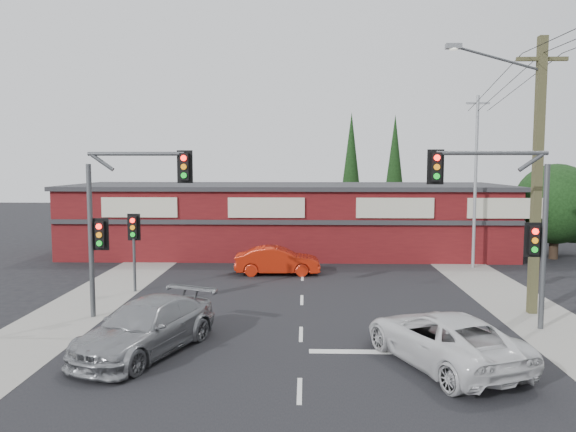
{
  "coord_description": "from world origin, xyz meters",
  "views": [
    {
      "loc": [
        0.12,
        -17.55,
        5.52
      ],
      "look_at": [
        -0.51,
        3.0,
        3.58
      ],
      "focal_mm": 35.0,
      "sensor_mm": 36.0,
      "label": 1
    }
  ],
  "objects_px": {
    "white_suv": "(443,338)",
    "shop_building": "(287,218)",
    "silver_suv": "(146,327)",
    "utility_pole": "(534,167)",
    "red_sedan": "(277,261)"
  },
  "relations": [
    {
      "from": "white_suv",
      "to": "shop_building",
      "type": "xyz_separation_m",
      "value": [
        -4.92,
        19.39,
        1.4
      ]
    },
    {
      "from": "silver_suv",
      "to": "shop_building",
      "type": "relative_size",
      "value": 0.19
    },
    {
      "from": "white_suv",
      "to": "silver_suv",
      "type": "relative_size",
      "value": 1.0
    },
    {
      "from": "shop_building",
      "to": "white_suv",
      "type": "bearing_deg",
      "value": -75.76
    },
    {
      "from": "utility_pole",
      "to": "white_suv",
      "type": "bearing_deg",
      "value": -129.48
    },
    {
      "from": "silver_suv",
      "to": "utility_pole",
      "type": "bearing_deg",
      "value": 41.52
    },
    {
      "from": "shop_building",
      "to": "utility_pole",
      "type": "xyz_separation_m",
      "value": [
        9.36,
        -14.0,
        3.26
      ]
    },
    {
      "from": "silver_suv",
      "to": "red_sedan",
      "type": "height_order",
      "value": "silver_suv"
    },
    {
      "from": "red_sedan",
      "to": "shop_building",
      "type": "distance_m",
      "value": 7.15
    },
    {
      "from": "white_suv",
      "to": "red_sedan",
      "type": "xyz_separation_m",
      "value": [
        -5.17,
        12.39,
        -0.04
      ]
    },
    {
      "from": "white_suv",
      "to": "red_sedan",
      "type": "bearing_deg",
      "value": -89.63
    },
    {
      "from": "shop_building",
      "to": "red_sedan",
      "type": "bearing_deg",
      "value": -92.06
    },
    {
      "from": "white_suv",
      "to": "utility_pole",
      "type": "height_order",
      "value": "utility_pole"
    },
    {
      "from": "shop_building",
      "to": "utility_pole",
      "type": "height_order",
      "value": "utility_pole"
    },
    {
      "from": "utility_pole",
      "to": "red_sedan",
      "type": "bearing_deg",
      "value": 143.94
    }
  ]
}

